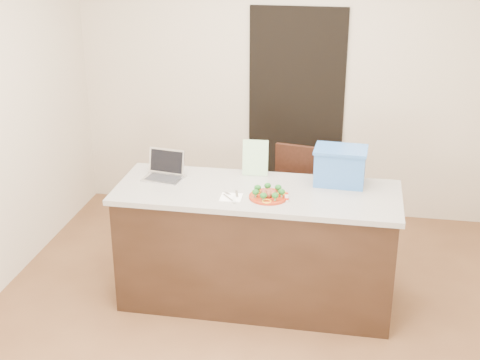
% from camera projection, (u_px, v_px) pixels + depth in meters
% --- Properties ---
extents(ground, '(4.00, 4.00, 0.00)m').
position_uv_depth(ground, '(251.00, 317.00, 4.94)').
color(ground, brown).
rests_on(ground, ground).
extents(room_shell, '(4.00, 4.00, 4.00)m').
position_uv_depth(room_shell, '(252.00, 106.00, 4.33)').
color(room_shell, white).
rests_on(room_shell, ground).
extents(doorway, '(0.90, 0.02, 2.00)m').
position_uv_depth(doorway, '(296.00, 113.00, 6.35)').
color(doorway, black).
rests_on(doorway, ground).
extents(island, '(2.06, 0.76, 0.92)m').
position_uv_depth(island, '(256.00, 246.00, 5.00)').
color(island, black).
rests_on(island, ground).
extents(plate, '(0.27, 0.27, 0.02)m').
position_uv_depth(plate, '(268.00, 196.00, 4.69)').
color(plate, '#9A260E').
rests_on(plate, island).
extents(meatballs, '(0.11, 0.11, 0.04)m').
position_uv_depth(meatballs, '(268.00, 193.00, 4.68)').
color(meatballs, brown).
rests_on(meatballs, plate).
extents(broccoli, '(0.23, 0.23, 0.04)m').
position_uv_depth(broccoli, '(268.00, 191.00, 4.67)').
color(broccoli, '#134916').
rests_on(broccoli, plate).
extents(pepper_rings, '(0.25, 0.23, 0.01)m').
position_uv_depth(pepper_rings, '(268.00, 195.00, 4.68)').
color(pepper_rings, gold).
rests_on(pepper_rings, plate).
extents(napkin, '(0.15, 0.15, 0.01)m').
position_uv_depth(napkin, '(231.00, 197.00, 4.69)').
color(napkin, white).
rests_on(napkin, island).
extents(fork, '(0.09, 0.16, 0.00)m').
position_uv_depth(fork, '(229.00, 196.00, 4.71)').
color(fork, '#BBBABF').
rests_on(fork, napkin).
extents(knife, '(0.04, 0.21, 0.01)m').
position_uv_depth(knife, '(235.00, 198.00, 4.67)').
color(knife, silver).
rests_on(knife, napkin).
extents(yogurt_bottle, '(0.03, 0.03, 0.06)m').
position_uv_depth(yogurt_bottle, '(287.00, 198.00, 4.63)').
color(yogurt_bottle, beige).
rests_on(yogurt_bottle, island).
extents(laptop, '(0.31, 0.27, 0.20)m').
position_uv_depth(laptop, '(165.00, 170.00, 5.04)').
color(laptop, silver).
rests_on(laptop, island).
extents(leaflet, '(0.20, 0.05, 0.27)m').
position_uv_depth(leaflet, '(255.00, 158.00, 5.05)').
color(leaflet, white).
rests_on(leaflet, island).
extents(blue_box, '(0.39, 0.29, 0.28)m').
position_uv_depth(blue_box, '(340.00, 166.00, 4.89)').
color(blue_box, '#2F61AB').
rests_on(blue_box, island).
extents(chair, '(0.50, 0.50, 0.98)m').
position_uv_depth(chair, '(298.00, 197.00, 5.62)').
color(chair, '#32170F').
rests_on(chair, ground).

